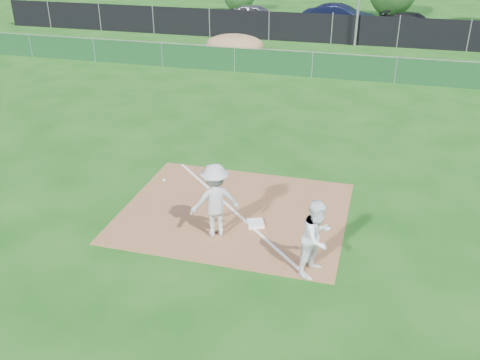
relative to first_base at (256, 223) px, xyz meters
The scene contains 13 objects.
ground 9.56m from the first_base, 94.36° to the left, with size 90.00×90.00×0.00m, color #144A0F.
infield_dirt 0.90m from the first_base, 143.78° to the left, with size 6.00×5.00×0.02m, color brown.
foul_line 0.90m from the first_base, 143.78° to the left, with size 0.08×7.00×0.01m, color white.
green_fence 14.56m from the first_base, 92.86° to the left, with size 44.00×0.05×1.20m, color #0F3718.
dirt_mound 18.93m from the first_base, 107.62° to the left, with size 3.38×2.60×1.17m, color olive.
black_fence 22.56m from the first_base, 91.85° to the left, with size 46.00×0.04×1.80m, color black.
parking_lot 27.54m from the first_base, 91.51° to the left, with size 46.00×9.00×0.01m, color black.
first_base is the anchor object (origin of this frame).
play_at_first 1.44m from the first_base, 141.25° to the right, with size 2.07×1.24×1.93m.
runner 2.52m from the first_base, 41.77° to the right, with size 0.88×0.69×1.82m, color white.
car_left 28.00m from the first_base, 103.90° to the left, with size 1.77×4.40×1.50m, color #A1A4A9.
car_mid 27.32m from the first_base, 91.50° to the left, with size 1.77×5.08×1.67m, color #101632.
car_right 27.94m from the first_base, 81.22° to the left, with size 1.79×4.41×1.28m, color black.
Camera 1 is at (3.52, -11.16, 7.29)m, focal length 40.00 mm.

